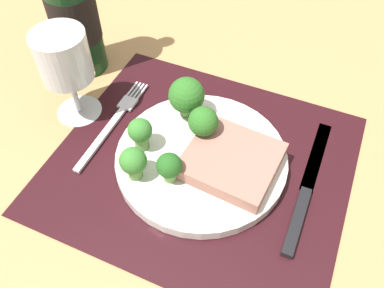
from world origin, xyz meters
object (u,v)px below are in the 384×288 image
(plate, at_px, (201,159))
(knife, at_px, (305,193))
(wine_bottle, at_px, (71,7))
(steak, at_px, (232,159))
(wine_glass, at_px, (64,61))
(fork, at_px, (113,122))

(plate, relative_size, knife, 1.02)
(plate, xyz_separation_m, wine_bottle, (-0.26, 0.12, 0.10))
(steak, relative_size, wine_bottle, 0.36)
(steak, bearing_deg, plate, -177.02)
(steak, relative_size, wine_glass, 0.82)
(fork, bearing_deg, wine_glass, 176.85)
(steak, xyz_separation_m, fork, (-0.19, 0.01, -0.02))
(fork, relative_size, wine_bottle, 0.59)
(wine_bottle, xyz_separation_m, wine_glass, (0.05, -0.10, -0.01))
(knife, bearing_deg, plate, -175.38)
(steak, xyz_separation_m, knife, (0.10, 0.00, -0.02))
(plate, height_order, wine_glass, wine_glass)
(plate, xyz_separation_m, knife, (0.15, 0.01, -0.00))
(steak, xyz_separation_m, wine_glass, (-0.25, 0.01, 0.07))
(plate, xyz_separation_m, steak, (0.04, 0.00, 0.02))
(fork, distance_m, knife, 0.29)
(plate, relative_size, wine_bottle, 0.73)
(plate, distance_m, fork, 0.15)
(plate, xyz_separation_m, fork, (-0.15, 0.01, -0.01))
(plate, distance_m, steak, 0.05)
(fork, xyz_separation_m, wine_glass, (-0.06, 0.00, 0.09))
(knife, distance_m, wine_glass, 0.37)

